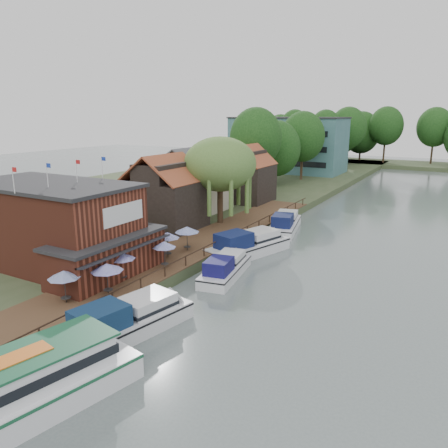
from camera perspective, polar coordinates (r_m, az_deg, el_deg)
The scene contains 27 objects.
ground at distance 33.02m, azimuth -1.23°, elevation -10.82°, with size 260.00×260.00×0.00m, color #525F5F.
land_bank at distance 76.95m, azimuth -7.14°, elevation 4.02°, with size 50.00×140.00×1.00m, color #384728.
quay_deck at distance 44.56m, azimuth -3.51°, elevation -2.67°, with size 6.00×50.00×0.10m, color #47301E.
quay_rail at distance 43.49m, azimuth -0.17°, elevation -2.45°, with size 0.20×49.00×1.00m, color black, non-canonical shape.
pub at distance 39.47m, azimuth -19.80°, elevation -0.30°, with size 20.00×11.00×7.30m, color maroon, non-canonical shape.
hotel_block at distance 102.94m, azimuth 8.32°, elevation 10.27°, with size 25.40×12.40×12.30m, color #38666B, non-canonical shape.
cottage_a at distance 50.72m, azimuth -7.78°, elevation 4.18°, with size 8.60×7.60×8.50m, color black, non-canonical shape.
cottage_b at distance 60.47m, azimuth -4.32°, elevation 5.88°, with size 9.60×8.60×8.50m, color beige, non-canonical shape.
cottage_c at distance 66.19m, azimuth 2.96°, elevation 6.62°, with size 7.60×7.60×8.50m, color black, non-canonical shape.
willow at distance 52.20m, azimuth -0.51°, elevation 5.67°, with size 8.60×8.60×10.43m, color #476B2D, non-canonical shape.
umbrella_0 at distance 32.59m, azimuth -20.07°, elevation -7.70°, with size 2.25×2.25×2.38m, color navy, non-canonical shape.
umbrella_1 at distance 33.09m, azimuth -14.98°, elevation -6.97°, with size 2.42×2.42×2.38m, color #1D1B96, non-canonical shape.
umbrella_2 at distance 35.42m, azimuth -13.19°, elevation -5.44°, with size 2.20×2.20×2.38m, color #201B96, non-canonical shape.
umbrella_3 at distance 37.67m, azimuth -7.77°, elevation -3.99°, with size 2.01×2.01×2.38m, color navy, non-canonical shape.
umbrella_4 at distance 40.46m, azimuth -7.37°, elevation -2.69°, with size 2.23×2.23×2.38m, color navy, non-canonical shape.
umbrella_5 at distance 42.21m, azimuth -4.84°, elevation -1.91°, with size 2.39×2.39×2.38m, color navy, non-canonical shape.
cruiser_0 at distance 29.45m, azimuth -12.53°, elevation -11.67°, with size 3.40×10.51×2.57m, color silver, non-canonical shape.
cruiser_1 at distance 38.42m, azimuth 0.17°, elevation -5.40°, with size 2.90×9.00×2.15m, color silver, non-canonical shape.
cruiser_2 at distance 44.30m, azimuth 3.21°, elevation -2.38°, with size 3.53×10.90×2.68m, color silver, non-canonical shape.
cruiser_3 at distance 53.81m, azimuth 7.97°, elevation 0.38°, with size 3.27×10.10×2.46m, color white, non-canonical shape.
swan at distance 27.16m, azimuth -25.51°, elevation -17.73°, with size 0.44×0.44×0.44m, color white.
bank_tree_0 at distance 74.38m, azimuth 4.15°, elevation 9.60°, with size 8.70×8.70×14.09m, color #143811, non-canonical shape.
bank_tree_1 at distance 82.93m, azimuth 6.84°, elevation 9.24°, with size 8.99×8.99×11.86m, color #143811, non-canonical shape.
bank_tree_2 at distance 89.75m, azimuth 10.20°, elevation 10.03°, with size 8.67×8.67×13.55m, color #143811, non-canonical shape.
bank_tree_3 at distance 107.91m, azimuth 13.01°, elevation 10.68°, with size 7.05×7.05×13.98m, color #143811, non-canonical shape.
bank_tree_4 at distance 114.63m, azimuth 15.82°, elevation 10.88°, with size 8.91×8.91×14.71m, color #143811, non-canonical shape.
bank_tree_5 at distance 124.59m, azimuth 15.04°, elevation 10.64°, with size 8.87×8.87×12.46m, color #143811, non-canonical shape.
Camera 1 is at (15.35, -25.69, 13.97)m, focal length 35.00 mm.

